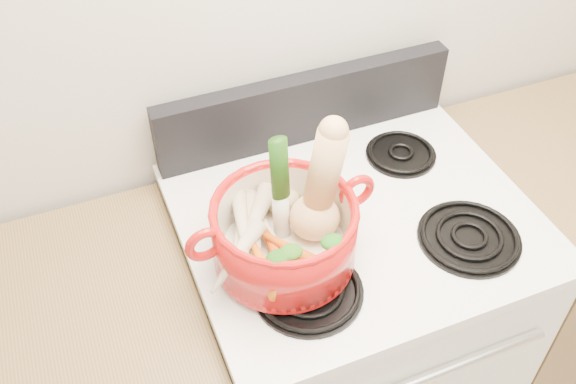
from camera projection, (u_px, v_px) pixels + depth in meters
name	position (u px, v px, depth m)	size (l,w,h in m)	color
wall_back	(299.00, 1.00, 1.44)	(3.50, 0.02, 2.60)	beige
stove_body	(344.00, 335.00, 1.79)	(0.76, 0.65, 0.92)	white
cooktop	(357.00, 218.00, 1.46)	(0.78, 0.67, 0.03)	white
control_backsplash	(306.00, 108.00, 1.58)	(0.76, 0.05, 0.18)	black
oven_handle	(424.00, 379.00, 1.34)	(0.02, 0.02, 0.60)	silver
burner_front_left	(308.00, 290.00, 1.28)	(0.22, 0.22, 0.02)	black
burner_front_right	(469.00, 236.00, 1.39)	(0.22, 0.22, 0.02)	black
burner_back_left	(257.00, 193.00, 1.48)	(0.17, 0.17, 0.02)	black
burner_back_right	(401.00, 153.00, 1.58)	(0.17, 0.17, 0.02)	black
dutch_oven	(284.00, 233.00, 1.28)	(0.29, 0.29, 0.14)	#B3120F
pot_handle_left	(205.00, 244.00, 1.20)	(0.08, 0.08, 0.02)	#B3120F
pot_handle_right	(357.00, 191.00, 1.30)	(0.08, 0.08, 0.02)	#B3120F
squash	(316.00, 187.00, 1.25)	(0.11, 0.11, 0.27)	#E4B075
leek	(281.00, 188.00, 1.26)	(0.04, 0.04, 0.25)	silver
ginger	(282.00, 200.00, 1.38)	(0.08, 0.06, 0.05)	tan
parsnip_0	(254.00, 242.00, 1.29)	(0.05, 0.05, 0.24)	beige
parsnip_1	(239.00, 240.00, 1.29)	(0.04, 0.04, 0.18)	beige
parsnip_2	(260.00, 217.00, 1.33)	(0.04, 0.04, 0.17)	#EDE4C1
parsnip_3	(236.00, 256.00, 1.24)	(0.04, 0.04, 0.18)	beige
parsnip_4	(252.00, 228.00, 1.29)	(0.04, 0.04, 0.21)	beige
parsnip_5	(243.00, 227.00, 1.28)	(0.04, 0.04, 0.19)	beige
carrot_0	(274.00, 251.00, 1.28)	(0.04, 0.04, 0.18)	#D23D0A
carrot_1	(262.00, 264.00, 1.24)	(0.03, 0.03, 0.16)	orange
carrot_2	(291.00, 250.00, 1.27)	(0.03, 0.03, 0.18)	#CC5F0A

